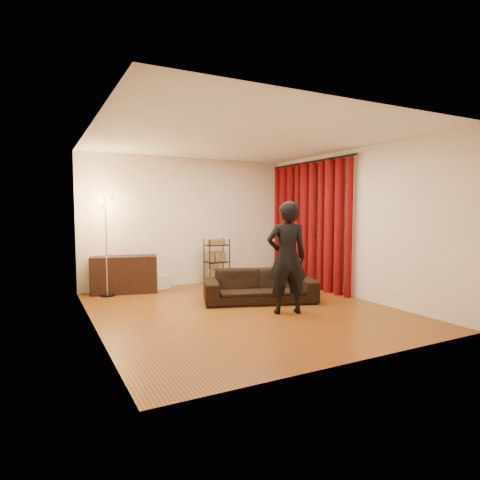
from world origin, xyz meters
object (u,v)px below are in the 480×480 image
storage_boxes (161,282)px  media_cabinet (124,274)px  wire_shelf (217,262)px  sofa (260,286)px  person (287,258)px  floor_lamp (106,246)px

storage_boxes → media_cabinet: bearing=-173.7°
media_cabinet → wire_shelf: wire_shelf is taller
sofa → person: 1.03m
sofa → floor_lamp: (-2.28, 1.72, 0.66)m
media_cabinet → floor_lamp: size_ratio=0.65×
sofa → floor_lamp: bearing=162.3°
person → media_cabinet: bearing=-36.4°
sofa → wire_shelf: size_ratio=1.94×
sofa → storage_boxes: bearing=140.9°
person → floor_lamp: size_ratio=0.92×
wire_shelf → storage_boxes: bearing=-166.0°
sofa → floor_lamp: 2.93m
wire_shelf → floor_lamp: 2.30m
person → storage_boxes: size_ratio=5.00×
wire_shelf → floor_lamp: size_ratio=0.53×
media_cabinet → wire_shelf: 1.92m
floor_lamp → storage_boxes: bearing=12.2°
sofa → media_cabinet: bearing=155.3°
person → wire_shelf: person is taller
wire_shelf → floor_lamp: floor_lamp is taller
media_cabinet → floor_lamp: (-0.34, -0.15, 0.58)m
floor_lamp → media_cabinet: bearing=23.9°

